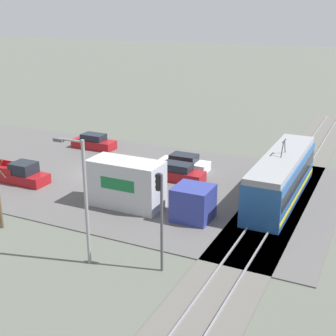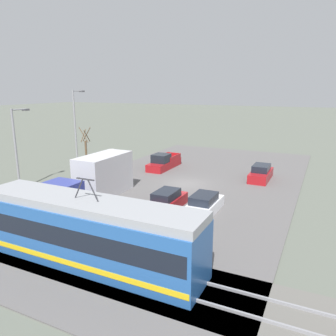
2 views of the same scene
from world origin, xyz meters
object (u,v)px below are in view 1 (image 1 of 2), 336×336
at_px(sedan_car_0, 178,173).
at_px(street_lamp_near_crossing, 82,193).
at_px(traffic_light_pole, 161,210).
at_px(box_truck, 142,188).
at_px(sedan_car_2, 184,163).
at_px(light_rail_tram, 281,177).
at_px(sedan_car_1, 94,142).
at_px(pickup_truck, 18,174).

xyz_separation_m(sedan_car_0, street_lamp_near_crossing, (14.77, 0.85, 3.66)).
bearing_deg(street_lamp_near_crossing, traffic_light_pole, 104.04).
distance_m(box_truck, traffic_light_pole, 8.88).
distance_m(sedan_car_0, sedan_car_2, 2.90).
relative_size(light_rail_tram, box_truck, 1.35).
bearing_deg(sedan_car_1, sedan_car_2, -100.76).
distance_m(pickup_truck, street_lamp_near_crossing, 15.94).
height_order(pickup_truck, sedan_car_1, pickup_truck).
height_order(sedan_car_0, sedan_car_1, sedan_car_1).
bearing_deg(box_truck, street_lamp_near_crossing, 4.98).
bearing_deg(pickup_truck, sedan_car_1, 179.54).
relative_size(light_rail_tram, street_lamp_near_crossing, 1.71).
height_order(sedan_car_0, street_lamp_near_crossing, street_lamp_near_crossing).
height_order(light_rail_tram, sedan_car_1, light_rail_tram).
distance_m(light_rail_tram, sedan_car_0, 8.95).
bearing_deg(sedan_car_1, box_truck, -133.77).
bearing_deg(sedan_car_1, pickup_truck, 179.54).
relative_size(sedan_car_0, sedan_car_1, 1.01).
distance_m(light_rail_tram, pickup_truck, 21.87).
bearing_deg(box_truck, sedan_car_0, -178.77).
distance_m(box_truck, sedan_car_2, 9.59).
distance_m(sedan_car_1, traffic_light_pole, 25.58).
bearing_deg(light_rail_tram, sedan_car_2, -107.77).
relative_size(box_truck, street_lamp_near_crossing, 1.26).
bearing_deg(box_truck, sedan_car_2, -175.17).
relative_size(sedan_car_0, traffic_light_pole, 0.80).
height_order(sedan_car_1, sedan_car_2, sedan_car_1).
height_order(light_rail_tram, street_lamp_near_crossing, street_lamp_near_crossing).
bearing_deg(street_lamp_near_crossing, sedan_car_2, -175.10).
bearing_deg(light_rail_tram, traffic_light_pole, -15.36).
bearing_deg(pickup_truck, traffic_light_pole, 66.73).
height_order(pickup_truck, sedan_car_2, pickup_truck).
bearing_deg(sedan_car_2, sedan_car_1, 79.24).
distance_m(pickup_truck, traffic_light_pole, 19.08).
bearing_deg(street_lamp_near_crossing, pickup_truck, -123.33).
bearing_deg(box_truck, light_rail_tram, 126.40).
bearing_deg(sedan_car_0, traffic_light_pole, 20.76).
height_order(sedan_car_2, traffic_light_pole, traffic_light_pole).
bearing_deg(box_truck, sedan_car_1, -133.77).
relative_size(sedan_car_1, sedan_car_2, 1.00).
bearing_deg(sedan_car_0, light_rail_tram, 88.50).
distance_m(pickup_truck, sedan_car_0, 13.64).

